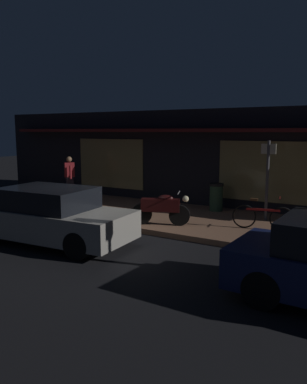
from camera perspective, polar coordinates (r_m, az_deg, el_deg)
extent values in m
plane|color=black|center=(10.60, -8.99, -6.62)|extent=(60.00, 60.00, 0.00)
cube|color=#8C6047|center=(12.94, -0.36, -3.31)|extent=(18.00, 4.00, 0.15)
cube|color=black|center=(15.67, 6.22, 5.16)|extent=(18.00, 2.80, 3.60)
cube|color=olive|center=(16.15, -6.34, 4.21)|extent=(3.20, 0.04, 2.00)
cube|color=olive|center=(13.25, 16.15, 2.87)|extent=(3.20, 0.04, 2.00)
cube|color=#591919|center=(14.16, 3.41, 9.05)|extent=(16.20, 0.50, 0.12)
cylinder|color=black|center=(11.23, -1.77, -3.25)|extent=(0.60, 0.34, 0.60)
cylinder|color=black|center=(11.08, 3.84, -3.44)|extent=(0.60, 0.34, 0.60)
cube|color=black|center=(11.09, 1.02, -1.93)|extent=(1.12, 0.68, 0.36)
ellipsoid|color=black|center=(11.03, 1.79, -0.94)|extent=(0.50, 0.39, 0.20)
sphere|color=#F9EDB7|center=(10.97, 4.75, -1.01)|extent=(0.18, 0.18, 0.18)
cylinder|color=gray|center=(10.96, 3.72, -0.11)|extent=(0.24, 0.52, 0.03)
torus|color=black|center=(11.07, 13.18, -3.51)|extent=(0.65, 0.18, 0.66)
torus|color=black|center=(11.02, 18.37, -3.79)|extent=(0.65, 0.18, 0.66)
cube|color=#A51E1E|center=(10.99, 15.82, -2.53)|extent=(0.89, 0.23, 0.06)
cube|color=brown|center=(10.96, 14.57, -1.08)|extent=(0.21, 0.12, 0.06)
cylinder|color=#A51E1E|center=(10.92, 18.09, -0.85)|extent=(0.11, 0.42, 0.02)
cube|color=#28232D|center=(15.95, -12.18, 0.66)|extent=(0.33, 0.34, 0.85)
cube|color=maroon|center=(15.87, -12.27, 3.21)|extent=(0.41, 0.44, 0.58)
sphere|color=#8C6647|center=(15.83, -12.32, 4.73)|extent=(0.22, 0.22, 0.22)
cylinder|color=maroon|center=(16.13, -12.41, 3.05)|extent=(0.13, 0.13, 0.52)
cylinder|color=maroon|center=(15.62, -12.11, 2.87)|extent=(0.13, 0.13, 0.52)
cylinder|color=#47474C|center=(12.15, 16.38, 1.63)|extent=(0.09, 0.09, 2.40)
cube|color=beige|center=(12.07, 16.58, 6.10)|extent=(0.44, 0.03, 0.30)
cylinder|color=#2D4C33|center=(13.25, 9.21, -0.93)|extent=(0.44, 0.44, 0.85)
cylinder|color=black|center=(13.18, 9.26, 1.07)|extent=(0.48, 0.48, 0.08)
cylinder|color=black|center=(10.00, -5.64, -5.59)|extent=(0.66, 0.27, 0.64)
cylinder|color=black|center=(8.78, -11.17, -7.80)|extent=(0.66, 0.27, 0.64)
cylinder|color=black|center=(11.65, -16.93, -3.85)|extent=(0.66, 0.27, 0.64)
cube|color=#9E998E|center=(10.14, -14.51, -4.30)|extent=(4.22, 2.07, 0.68)
cube|color=black|center=(10.13, -15.27, -1.16)|extent=(2.32, 1.77, 0.64)
cylinder|color=black|center=(8.04, 19.02, -9.72)|extent=(0.65, 0.24, 0.64)
cylinder|color=black|center=(6.62, 15.65, -13.64)|extent=(0.65, 0.24, 0.64)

